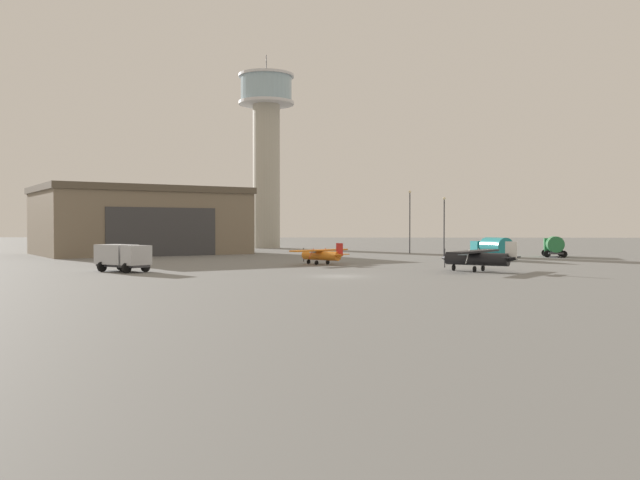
{
  "coord_description": "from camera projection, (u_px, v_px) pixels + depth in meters",
  "views": [
    {
      "loc": [
        0.76,
        -59.58,
        4.53
      ],
      "look_at": [
        -2.79,
        26.4,
        2.71
      ],
      "focal_mm": 37.17,
      "sensor_mm": 36.0,
      "label": 1
    }
  ],
  "objects": [
    {
      "name": "light_post_west",
      "position": [
        444.0,
        221.0,
        99.41
      ],
      "size": [
        0.44,
        0.44,
        8.9
      ],
      "color": "#38383D",
      "rests_on": "ground_plane"
    },
    {
      "name": "airplane_orange",
      "position": [
        322.0,
        254.0,
        77.61
      ],
      "size": [
        6.87,
        7.36,
        2.57
      ],
      "rotation": [
        0.0,
        0.0,
        2.42
      ],
      "color": "orange",
      "rests_on": "ground_plane"
    },
    {
      "name": "light_post_east",
      "position": [
        410.0,
        217.0,
        109.58
      ],
      "size": [
        0.44,
        0.44,
        10.43
      ],
      "color": "#38383D",
      "rests_on": "ground_plane"
    },
    {
      "name": "airplane_black",
      "position": [
        478.0,
        257.0,
        65.68
      ],
      "size": [
        7.76,
        9.47,
        3.04
      ],
      "rotation": [
        0.0,
        0.0,
        2.58
      ],
      "color": "black",
      "rests_on": "ground_plane"
    },
    {
      "name": "truck_fuel_tanker_green",
      "position": [
        554.0,
        245.0,
        96.8
      ],
      "size": [
        4.12,
        6.7,
        3.04
      ],
      "rotation": [
        0.0,
        0.0,
        1.36
      ],
      "color": "#38383D",
      "rests_on": "ground_plane"
    },
    {
      "name": "control_tower",
      "position": [
        266.0,
        139.0,
        135.26
      ],
      "size": [
        11.28,
        11.28,
        39.43
      ],
      "color": "#B2AD9E",
      "rests_on": "ground_plane"
    },
    {
      "name": "truck_fuel_tanker_teal",
      "position": [
        492.0,
        248.0,
        87.69
      ],
      "size": [
        4.62,
        7.34,
        3.04
      ],
      "rotation": [
        0.0,
        0.0,
        1.9
      ],
      "color": "#38383D",
      "rests_on": "ground_plane"
    },
    {
      "name": "truck_box_silver",
      "position": [
        122.0,
        256.0,
        65.41
      ],
      "size": [
        6.15,
        5.17,
        2.69
      ],
      "rotation": [
        0.0,
        0.0,
        5.73
      ],
      "color": "#38383D",
      "rests_on": "ground_plane"
    },
    {
      "name": "ground_plane",
      "position": [
        339.0,
        276.0,
        59.65
      ],
      "size": [
        400.0,
        400.0,
        0.0
      ],
      "primitive_type": "plane",
      "color": "slate"
    },
    {
      "name": "hangar",
      "position": [
        140.0,
        221.0,
        107.73
      ],
      "size": [
        38.37,
        36.17,
        10.73
      ],
      "rotation": [
        0.0,
        0.0,
        -0.96
      ],
      "color": "#7A6B56",
      "rests_on": "ground_plane"
    }
  ]
}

